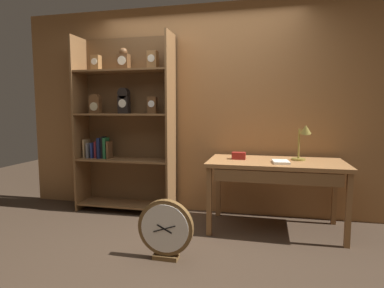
{
  "coord_description": "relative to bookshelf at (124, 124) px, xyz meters",
  "views": [
    {
      "loc": [
        0.84,
        -2.64,
        1.31
      ],
      "look_at": [
        0.09,
        0.55,
        0.96
      ],
      "focal_mm": 29.82,
      "sensor_mm": 36.0,
      "label": 1
    }
  ],
  "objects": [
    {
      "name": "bookshelf",
      "position": [
        0.0,
        0.0,
        0.0
      ],
      "size": [
        1.26,
        0.38,
        2.23
      ],
      "color": "brown",
      "rests_on": "ground"
    },
    {
      "name": "desk_lamp",
      "position": [
        2.17,
        -0.21,
        -0.11
      ],
      "size": [
        0.19,
        0.2,
        0.4
      ],
      "color": "olive",
      "rests_on": "workbench"
    },
    {
      "name": "open_repair_manual",
      "position": [
        1.93,
        -0.41,
        -0.35
      ],
      "size": [
        0.18,
        0.24,
        0.02
      ],
      "primitive_type": "cube",
      "rotation": [
        0.0,
        0.0,
        0.11
      ],
      "color": "silver",
      "rests_on": "workbench"
    },
    {
      "name": "workbench",
      "position": [
        1.89,
        -0.31,
        -0.44
      ],
      "size": [
        1.43,
        0.74,
        0.76
      ],
      "color": "#9E6B3D",
      "rests_on": "ground"
    },
    {
      "name": "round_clock_large",
      "position": [
        0.94,
        -1.22,
        -0.85
      ],
      "size": [
        0.49,
        0.11,
        0.53
      ],
      "color": "brown",
      "rests_on": "ground"
    },
    {
      "name": "ground_plane",
      "position": [
        0.94,
        -1.14,
        -1.12
      ],
      "size": [
        10.0,
        10.0,
        0.0
      ],
      "primitive_type": "plane",
      "color": "#3D2D21"
    },
    {
      "name": "back_wood_panel",
      "position": [
        0.94,
        0.2,
        0.18
      ],
      "size": [
        4.8,
        0.05,
        2.6
      ],
      "primitive_type": "cube",
      "color": "#9E6B3D",
      "rests_on": "ground"
    },
    {
      "name": "toolbox_small",
      "position": [
        1.49,
        -0.25,
        -0.32
      ],
      "size": [
        0.15,
        0.11,
        0.08
      ],
      "primitive_type": "cube",
      "color": "maroon",
      "rests_on": "workbench"
    }
  ]
}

